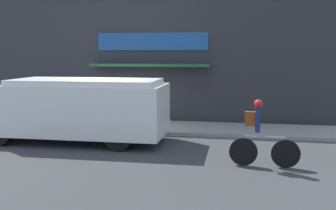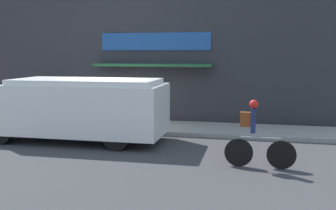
% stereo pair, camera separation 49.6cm
% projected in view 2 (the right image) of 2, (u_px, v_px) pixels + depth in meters
% --- Properties ---
extents(ground_plane, '(70.00, 70.00, 0.00)m').
position_uv_depth(ground_plane, '(110.00, 133.00, 13.93)').
color(ground_plane, '#38383A').
extents(sidewalk, '(28.00, 2.27, 0.14)m').
position_uv_depth(sidewalk, '(121.00, 125.00, 15.02)').
color(sidewalk, gray).
rests_on(sidewalk, ground_plane).
extents(storefront, '(16.30, 1.01, 5.29)m').
position_uv_depth(storefront, '(133.00, 57.00, 16.14)').
color(storefront, '#2D2D33').
rests_on(storefront, ground_plane).
extents(school_bus, '(6.18, 2.67, 2.01)m').
position_uv_depth(school_bus, '(77.00, 108.00, 12.61)').
color(school_bus, white).
rests_on(school_bus, ground_plane).
extents(cyclist, '(1.74, 0.22, 1.70)m').
position_uv_depth(cyclist, '(255.00, 136.00, 9.68)').
color(cyclist, black).
rests_on(cyclist, ground_plane).
extents(trash_bin, '(0.57, 0.57, 0.87)m').
position_uv_depth(trash_bin, '(48.00, 107.00, 16.34)').
color(trash_bin, '#2D5138').
rests_on(trash_bin, sidewalk).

